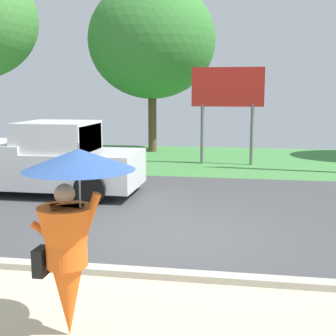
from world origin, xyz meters
The scene contains 5 objects.
ground_plane centered at (0.00, 2.95, -0.05)m, with size 40.00×22.00×0.20m.
monk_pedestrian centered at (-0.50, -3.76, 1.17)m, with size 1.17×1.17×2.13m.
pickup_truck centered at (-3.98, 3.02, 0.87)m, with size 5.20×2.28×1.88m.
roadside_billboard centered at (0.55, 8.84, 2.55)m, with size 2.60×0.12×3.50m.
tree_left_far centered at (-2.86, 11.91, 4.79)m, with size 5.45×5.45×7.27m.
Camera 1 is at (1.33, -8.28, 2.65)m, focal length 49.96 mm.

